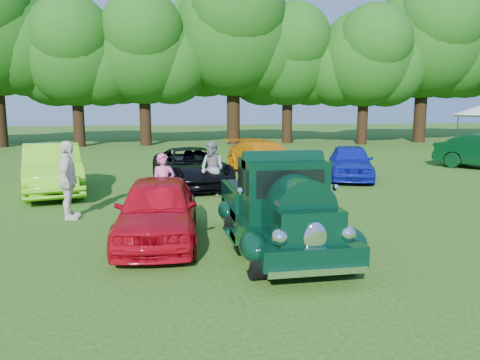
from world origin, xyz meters
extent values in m
plane|color=#1C4911|center=(0.00, 0.00, 0.00)|extent=(120.00, 120.00, 0.00)
cylinder|color=black|center=(-0.70, -1.63, 0.35)|extent=(0.21, 0.71, 0.71)
cylinder|color=black|center=(0.89, -1.63, 0.35)|extent=(0.21, 0.71, 0.71)
cylinder|color=black|center=(-0.70, 1.10, 0.35)|extent=(0.21, 0.71, 0.71)
cylinder|color=black|center=(0.89, 1.10, 0.35)|extent=(0.21, 0.71, 0.71)
cube|color=black|center=(0.09, -0.19, 0.50)|extent=(1.65, 4.31, 0.33)
cube|color=black|center=(0.09, -1.48, 0.88)|extent=(1.05, 1.39, 0.59)
cube|color=black|center=(0.09, -0.32, 1.21)|extent=(1.49, 1.10, 1.15)
cube|color=black|center=(0.09, -0.84, 1.41)|extent=(1.25, 0.06, 0.50)
cube|color=black|center=(0.09, 1.12, 0.77)|extent=(1.65, 1.96, 0.56)
cube|color=black|center=(0.09, 1.12, 1.03)|extent=(1.42, 1.72, 0.05)
ellipsoid|color=black|center=(-0.73, -1.63, 0.54)|extent=(0.48, 0.82, 0.48)
ellipsoid|color=black|center=(0.91, -1.63, 0.54)|extent=(0.48, 0.82, 0.48)
ellipsoid|color=black|center=(-0.76, 1.10, 0.53)|extent=(0.36, 0.69, 0.40)
ellipsoid|color=black|center=(0.94, 1.10, 0.53)|extent=(0.36, 0.69, 0.40)
ellipsoid|color=white|center=(0.09, -2.20, 0.77)|extent=(0.39, 0.12, 0.57)
sphere|color=white|center=(-0.45, -2.14, 0.82)|extent=(0.27, 0.27, 0.27)
sphere|color=white|center=(0.63, -2.14, 0.82)|extent=(0.27, 0.27, 0.27)
cube|color=white|center=(0.09, -2.35, 0.33)|extent=(1.55, 0.11, 0.11)
cube|color=white|center=(0.09, 2.11, 0.38)|extent=(1.55, 0.11, 0.11)
imported|color=#AA0715|center=(-2.23, 0.79, 0.67)|extent=(1.89, 4.05, 1.34)
imported|color=#63C71A|center=(-5.49, 6.87, 0.79)|extent=(2.67, 5.03, 1.57)
imported|color=black|center=(-1.02, 7.50, 0.66)|extent=(2.79, 5.00, 1.32)
imported|color=orange|center=(2.10, 9.72, 0.68)|extent=(2.84, 5.01, 1.37)
imported|color=#0D1799|center=(5.04, 7.90, 0.66)|extent=(2.76, 4.18, 1.32)
imported|color=#CF5581|center=(-2.06, 3.05, 0.80)|extent=(0.65, 0.49, 1.60)
imported|color=gray|center=(-0.53, 5.54, 0.85)|extent=(1.03, 1.04, 1.70)
imported|color=silver|center=(-4.36, 3.14, 0.97)|extent=(0.49, 1.14, 1.94)
cylinder|color=slate|center=(13.55, 13.70, 1.11)|extent=(0.06, 0.06, 2.23)
cylinder|color=black|center=(-7.33, 24.88, 1.88)|extent=(0.75, 0.75, 3.76)
sphere|color=#15490F|center=(-7.33, 24.88, 6.16)|extent=(6.87, 6.87, 6.87)
cylinder|color=black|center=(-2.87, 24.93, 1.97)|extent=(0.79, 0.79, 3.94)
sphere|color=#15490F|center=(-2.87, 24.93, 6.47)|extent=(7.21, 7.21, 7.21)
cylinder|color=black|center=(3.41, 25.07, 2.35)|extent=(0.94, 0.94, 4.70)
sphere|color=#15490F|center=(3.41, 25.07, 7.70)|extent=(8.59, 8.59, 8.59)
cylinder|color=black|center=(7.51, 25.26, 1.91)|extent=(0.76, 0.76, 3.82)
sphere|color=#15490F|center=(7.51, 25.26, 6.27)|extent=(6.99, 6.99, 6.99)
cylinder|color=black|center=(12.53, 23.13, 1.85)|extent=(0.74, 0.74, 3.70)
sphere|color=#15490F|center=(12.53, 23.13, 6.06)|extent=(6.76, 6.76, 6.76)
cylinder|color=black|center=(17.72, 24.24, 2.29)|extent=(0.91, 0.91, 4.57)
sphere|color=#15490F|center=(17.72, 24.24, 7.50)|extent=(8.36, 8.36, 8.36)
camera|label=1|loc=(-2.24, -8.70, 2.77)|focal=35.00mm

